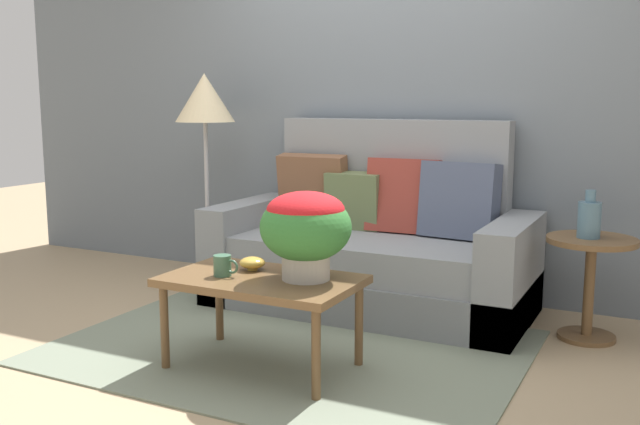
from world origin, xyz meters
The scene contains 11 objects.
ground_plane centered at (0.00, 0.00, 0.00)m, with size 14.00×14.00×0.00m, color tan.
wall_back centered at (0.00, 1.34, 1.40)m, with size 6.40×0.12×2.80m, color slate.
area_rug centered at (0.00, -0.06, 0.01)m, with size 2.33×1.72×0.01m, color gray.
couch centered at (0.09, 0.86, 0.35)m, with size 1.93×0.91×1.15m.
coffee_table centered at (0.02, -0.36, 0.40)m, with size 0.91×0.55×0.45m.
side_table centered at (1.36, 0.79, 0.38)m, with size 0.47×0.47×0.56m.
floor_lamp centered at (-1.19, 0.89, 1.22)m, with size 0.41×0.41×1.45m.
potted_plant centered at (0.22, -0.30, 0.70)m, with size 0.43×0.43×0.41m.
coffee_mug centered at (-0.16, -0.42, 0.50)m, with size 0.13×0.08×0.10m.
snack_bowl centered at (-0.10, -0.26, 0.49)m, with size 0.13×0.13×0.07m.
table_vase centered at (1.34, 0.77, 0.66)m, with size 0.12×0.12×0.25m.
Camera 1 is at (1.74, -3.15, 1.29)m, focal length 40.06 mm.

